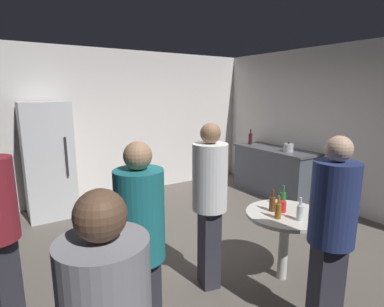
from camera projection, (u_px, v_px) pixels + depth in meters
ground_plane at (206, 250)px, 3.91m from camera, size 5.20×5.20×0.10m
wall_back at (127, 124)px, 5.79m from camera, size 5.32×0.06×2.70m
wall_side_right at (337, 129)px, 5.03m from camera, size 0.06×5.20×2.70m
refrigerator at (48, 160)px, 4.74m from camera, size 0.70×0.68×1.80m
kitchen_counter at (274, 171)px, 5.82m from camera, size 0.64×1.64×0.90m
kettle at (288, 148)px, 5.41m from camera, size 0.24×0.17×0.18m
wine_bottle_on_counter at (250, 138)px, 6.16m from camera, size 0.08×0.08×0.31m
foreground_table at (285, 222)px, 3.13m from camera, size 0.80×0.80×0.73m
beer_bottle_amber at (278, 210)px, 2.96m from camera, size 0.06×0.06×0.23m
beer_bottle_brown at (272, 203)px, 3.14m from camera, size 0.06×0.06×0.23m
beer_bottle_green at (283, 198)px, 3.29m from camera, size 0.06×0.06×0.23m
beer_bottle_clear at (300, 212)px, 2.91m from camera, size 0.06×0.06×0.23m
plastic_cup_red at (282, 207)px, 3.12m from camera, size 0.08×0.08×0.11m
person_in_white_shirt at (210, 194)px, 2.95m from camera, size 0.41×0.41×1.67m
person_in_teal_shirt at (141, 238)px, 2.11m from camera, size 0.46×0.46×1.63m
person_in_navy_shirt at (332, 225)px, 2.31m from camera, size 0.44×0.44×1.64m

